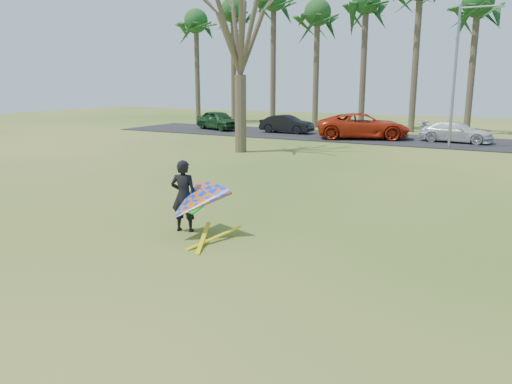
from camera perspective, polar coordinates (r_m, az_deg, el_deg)
The scene contains 15 objects.
ground at distance 11.34m, azimuth -4.85°, elevation -7.38°, with size 100.00×100.00×0.00m, color #255913.
parking_strip at distance 34.61m, azimuth 18.53°, elevation 5.57°, with size 46.00×7.00×0.06m, color black.
palm_0 at distance 48.96m, azimuth -6.87°, elevation 18.70°, with size 4.84×4.84×10.84m.
palm_1 at distance 46.88m, azimuth -2.64°, elevation 19.89°, with size 4.84×4.84×11.54m.
palm_2 at distance 45.07m, azimuth 2.03°, elevation 21.06°, with size 4.84×4.84×12.24m.
palm_3 at distance 43.26m, azimuth 7.05°, elevation 19.52°, with size 4.84×4.84×10.84m.
palm_4 at distance 42.05m, azimuth 12.49°, elevation 20.47°, with size 4.84×4.84×11.54m.
palm_6 at distance 40.43m, azimuth 24.03°, elevation 19.08°, with size 4.84×4.84×10.84m.
bare_tree_left at distance 27.80m, azimuth -1.85°, elevation 18.87°, with size 6.60×6.60×9.70m.
streetlight at distance 31.12m, azimuth 22.10°, elevation 12.79°, with size 2.28×0.18×8.00m.
car_0 at distance 40.32m, azimuth -4.30°, elevation 8.19°, with size 1.77×4.40×1.50m, color #183D1A.
car_1 at distance 37.67m, azimuth 3.53°, elevation 7.76°, with size 1.40×4.02×1.32m, color black.
car_2 at distance 34.57m, azimuth 12.16°, elevation 7.39°, with size 2.82×6.13×1.70m, color red.
car_3 at distance 34.25m, azimuth 21.88°, elevation 6.39°, with size 1.82×4.47×1.30m, color silver.
kite_flyer at distance 12.70m, azimuth -7.42°, elevation -1.20°, with size 2.13×2.39×2.05m.
Camera 1 is at (5.89, -8.89, 3.86)m, focal length 35.00 mm.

